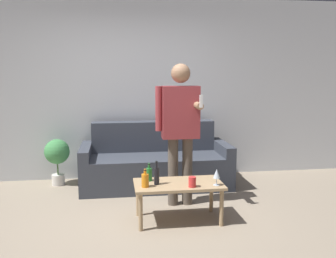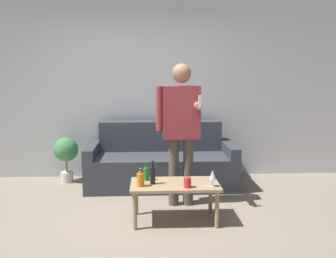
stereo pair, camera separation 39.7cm
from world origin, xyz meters
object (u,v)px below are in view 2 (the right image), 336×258
couch (161,163)px  bottle_orange (153,175)px  coffee_table (175,188)px  person_standing_front (181,123)px

couch → bottle_orange: (-0.13, -1.36, 0.21)m
coffee_table → person_standing_front: size_ratio=0.56×
coffee_table → bottle_orange: bottle_orange is taller
coffee_table → bottle_orange: 0.28m
couch → coffee_table: bearing=-85.5°
couch → coffee_table: 1.35m
bottle_orange → person_standing_front: person_standing_front is taller
couch → coffee_table: size_ratio=2.18×
coffee_table → bottle_orange: bearing=-175.5°
bottle_orange → person_standing_front: size_ratio=0.15×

